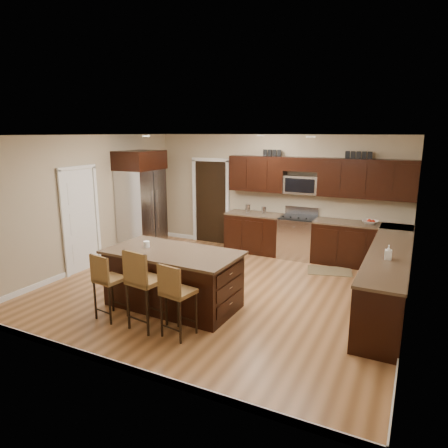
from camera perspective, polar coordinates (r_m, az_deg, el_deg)
The scene contains 23 objects.
floor at distance 7.24m, azimuth -0.46°, elevation -9.32°, with size 6.00×6.00×0.00m, color #A36E41.
ceiling at distance 6.70m, azimuth -0.51°, elevation 12.58°, with size 6.00×6.00×0.00m, color silver.
wall_back at distance 9.34m, azimuth 7.15°, elevation 4.28°, with size 6.00×6.00×0.00m, color tan.
wall_left at distance 8.60m, azimuth -18.66°, elevation 2.94°, with size 5.50×5.50×0.00m, color tan.
wall_right at distance 6.14m, azimuth 25.39°, elevation -1.44°, with size 5.50×5.50×0.00m, color tan.
base_cabinets at distance 7.85m, azimuth 16.99°, elevation -4.53°, with size 4.02×3.96×0.92m.
upper_cabinets at distance 8.84m, azimuth 13.32°, elevation 6.75°, with size 4.00×0.33×0.80m.
range at distance 9.04m, azimuth 10.44°, elevation -1.81°, with size 0.76×0.64×1.11m.
microwave at distance 8.97m, azimuth 11.01°, elevation 5.52°, with size 0.76×0.31×0.40m, color silver.
doorway at distance 10.03m, azimuth -1.87°, elevation 3.12°, with size 0.85×0.03×2.06m, color black.
pantry_door at distance 8.44m, azimuth -19.83°, elevation 0.39°, with size 0.03×0.80×2.04m, color white.
letter_decor at distance 8.84m, azimuth 12.56°, elevation 9.74°, with size 2.20×0.03×0.15m, color black, non-canonical shape.
island at distance 6.50m, azimuth -7.26°, elevation -8.00°, with size 2.16×1.17×0.92m.
stool_left at distance 6.18m, azimuth -16.44°, elevation -7.56°, with size 0.43×0.43×1.02m.
stool_mid at distance 5.72m, azimuth -11.56°, elevation -7.90°, with size 0.49×0.49×1.17m.
stool_right at distance 5.46m, azimuth -6.97°, elevation -9.63°, with size 0.45×0.45×1.05m.
refrigerator at distance 9.26m, azimuth -11.69°, elevation 3.09°, with size 0.79×1.03×2.35m.
floor_mat at distance 8.41m, azimuth 14.84°, elevation -6.49°, with size 0.87×0.58×0.01m, color brown.
fruit_bowl at distance 8.66m, azimuth 20.17°, elevation 0.25°, with size 0.31×0.31×0.08m, color silver.
soap_bottle at distance 6.34m, azimuth 22.43°, elevation -3.76°, with size 0.10×0.10×0.22m, color #B2B2B2.
canister_tall at distance 9.31m, azimuth 3.45°, elevation 2.23°, with size 0.12×0.12×0.19m, color silver.
canister_short at distance 9.16m, azimuth 5.72°, elevation 1.96°, with size 0.11×0.11×0.17m, color silver.
island_jar at distance 6.61m, azimuth -11.02°, elevation -2.85°, with size 0.10×0.10×0.10m, color white.
Camera 1 is at (3.02, -5.98, 2.75)m, focal length 32.00 mm.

